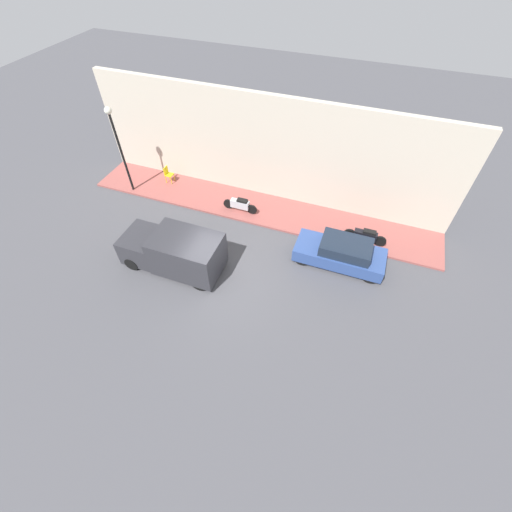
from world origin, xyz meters
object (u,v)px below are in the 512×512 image
(parked_car, at_px, (341,253))
(scooter_silver, at_px, (240,205))
(delivery_van, at_px, (174,251))
(motorcycle_black, at_px, (365,236))
(cafe_chair, at_px, (168,173))
(streetlamp, at_px, (117,137))

(parked_car, bearing_deg, scooter_silver, 72.77)
(delivery_van, height_order, scooter_silver, delivery_van)
(motorcycle_black, distance_m, cafe_chair, 11.38)
(delivery_van, distance_m, cafe_chair, 6.54)
(delivery_van, bearing_deg, scooter_silver, -16.53)
(cafe_chair, bearing_deg, streetlamp, 131.43)
(motorcycle_black, height_order, streetlamp, streetlamp)
(parked_car, distance_m, scooter_silver, 5.85)
(parked_car, height_order, motorcycle_black, parked_car)
(parked_car, height_order, streetlamp, streetlamp)
(scooter_silver, height_order, cafe_chair, cafe_chair)
(scooter_silver, relative_size, streetlamp, 0.40)
(scooter_silver, relative_size, cafe_chair, 1.98)
(streetlamp, relative_size, cafe_chair, 5.01)
(scooter_silver, height_order, streetlamp, streetlamp)
(streetlamp, bearing_deg, parked_car, -96.56)
(parked_car, distance_m, motorcycle_black, 1.85)
(delivery_van, relative_size, scooter_silver, 2.43)
(scooter_silver, xyz_separation_m, streetlamp, (-0.35, 6.40, 2.77))
(delivery_van, bearing_deg, cafe_chair, 32.60)
(parked_car, xyz_separation_m, motorcycle_black, (1.61, -0.89, -0.10))
(scooter_silver, bearing_deg, streetlamp, 93.16)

